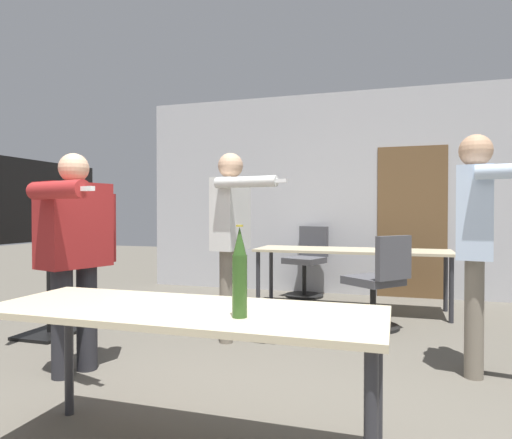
% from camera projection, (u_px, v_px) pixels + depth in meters
% --- Properties ---
extents(back_wall, '(5.55, 0.12, 2.86)m').
position_uv_depth(back_wall, '(333.00, 194.00, 6.52)').
color(back_wall, '#BCBCC1').
rests_on(back_wall, ground_plane).
extents(conference_table_near, '(1.83, 0.66, 0.72)m').
position_uv_depth(conference_table_near, '(183.00, 324.00, 2.10)').
color(conference_table_near, '#C6B793').
rests_on(conference_table_near, ground_plane).
extents(conference_table_far, '(2.24, 0.70, 0.72)m').
position_uv_depth(conference_table_far, '(351.00, 254.00, 5.35)').
color(conference_table_far, '#C6B793').
rests_on(conference_table_far, ground_plane).
extents(tv_screen, '(0.44, 1.23, 1.63)m').
position_uv_depth(tv_screen, '(49.00, 226.00, 4.30)').
color(tv_screen, black).
rests_on(tv_screen, ground_plane).
extents(person_far_watching, '(0.70, 0.83, 1.58)m').
position_uv_depth(person_far_watching, '(75.00, 243.00, 3.26)').
color(person_far_watching, '#28282D').
rests_on(person_far_watching, ground_plane).
extents(person_right_polo, '(0.76, 0.70, 1.72)m').
position_uv_depth(person_right_polo, '(477.00, 229.00, 3.25)').
color(person_right_polo, slate).
rests_on(person_right_polo, ground_plane).
extents(person_center_tall, '(0.74, 0.65, 1.69)m').
position_uv_depth(person_center_tall, '(232.00, 226.00, 4.10)').
color(person_center_tall, slate).
rests_on(person_center_tall, ground_plane).
extents(office_chair_mid_tucked, '(0.59, 0.64, 0.96)m').
position_uv_depth(office_chair_mid_tucked, '(307.00, 263.00, 6.30)').
color(office_chair_mid_tucked, black).
rests_on(office_chair_mid_tucked, ground_plane).
extents(office_chair_far_right, '(0.69, 0.68, 0.94)m').
position_uv_depth(office_chair_far_right, '(379.00, 285.00, 4.50)').
color(office_chair_far_right, black).
rests_on(office_chair_far_right, ground_plane).
extents(beer_bottle, '(0.06, 0.06, 0.39)m').
position_uv_depth(beer_bottle, '(240.00, 274.00, 1.90)').
color(beer_bottle, '#2D511E').
rests_on(beer_bottle, conference_table_near).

